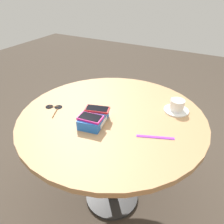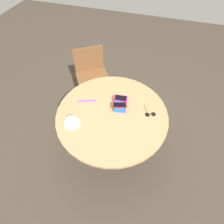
{
  "view_description": "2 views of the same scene",
  "coord_description": "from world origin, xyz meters",
  "px_view_note": "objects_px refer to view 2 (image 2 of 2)",
  "views": [
    {
      "loc": [
        -0.93,
        -0.5,
        1.43
      ],
      "look_at": [
        0.0,
        0.0,
        0.76
      ],
      "focal_mm": 35.0,
      "sensor_mm": 36.0,
      "label": 1
    },
    {
      "loc": [
        0.98,
        0.3,
        2.07
      ],
      "look_at": [
        0.0,
        0.0,
        0.76
      ],
      "focal_mm": 28.0,
      "sensor_mm": 36.0,
      "label": 2
    }
  ],
  "objects_px": {
    "round_table": "(112,119)",
    "lanyard_strap": "(87,101)",
    "coffee_cup": "(71,121)",
    "saucer": "(72,123)",
    "phone_red": "(120,105)",
    "phone_box": "(120,104)",
    "sunglasses": "(150,114)",
    "chair_near_window": "(92,77)",
    "phone_magenta": "(121,98)"
  },
  "relations": [
    {
      "from": "coffee_cup",
      "to": "phone_red",
      "type": "bearing_deg",
      "value": 128.33
    },
    {
      "from": "phone_red",
      "to": "saucer",
      "type": "relative_size",
      "value": 0.99
    },
    {
      "from": "sunglasses",
      "to": "coffee_cup",
      "type": "bearing_deg",
      "value": -64.27
    },
    {
      "from": "coffee_cup",
      "to": "lanyard_strap",
      "type": "distance_m",
      "value": 0.3
    },
    {
      "from": "phone_red",
      "to": "chair_near_window",
      "type": "height_order",
      "value": "chair_near_window"
    },
    {
      "from": "round_table",
      "to": "phone_red",
      "type": "xyz_separation_m",
      "value": [
        -0.07,
        0.05,
        0.16
      ]
    },
    {
      "from": "sunglasses",
      "to": "phone_red",
      "type": "bearing_deg",
      "value": -84.55
    },
    {
      "from": "coffee_cup",
      "to": "chair_near_window",
      "type": "height_order",
      "value": "chair_near_window"
    },
    {
      "from": "saucer",
      "to": "chair_near_window",
      "type": "bearing_deg",
      "value": -168.59
    },
    {
      "from": "saucer",
      "to": "coffee_cup",
      "type": "xyz_separation_m",
      "value": [
        0.0,
        0.0,
        0.04
      ]
    },
    {
      "from": "saucer",
      "to": "sunglasses",
      "type": "bearing_deg",
      "value": 115.56
    },
    {
      "from": "saucer",
      "to": "lanyard_strap",
      "type": "distance_m",
      "value": 0.3
    },
    {
      "from": "phone_magenta",
      "to": "saucer",
      "type": "distance_m",
      "value": 0.52
    },
    {
      "from": "phone_box",
      "to": "chair_near_window",
      "type": "xyz_separation_m",
      "value": [
        -0.62,
        -0.56,
        -0.31
      ]
    },
    {
      "from": "phone_red",
      "to": "sunglasses",
      "type": "height_order",
      "value": "phone_red"
    },
    {
      "from": "round_table",
      "to": "phone_box",
      "type": "xyz_separation_m",
      "value": [
        -0.12,
        0.05,
        0.12
      ]
    },
    {
      "from": "phone_box",
      "to": "saucer",
      "type": "xyz_separation_m",
      "value": [
        0.34,
        -0.37,
        -0.02
      ]
    },
    {
      "from": "phone_box",
      "to": "phone_red",
      "type": "relative_size",
      "value": 1.35
    },
    {
      "from": "round_table",
      "to": "chair_near_window",
      "type": "xyz_separation_m",
      "value": [
        -0.74,
        -0.51,
        -0.19
      ]
    },
    {
      "from": "phone_box",
      "to": "sunglasses",
      "type": "height_order",
      "value": "phone_box"
    },
    {
      "from": "phone_magenta",
      "to": "sunglasses",
      "type": "relative_size",
      "value": 0.99
    },
    {
      "from": "round_table",
      "to": "sunglasses",
      "type": "xyz_separation_m",
      "value": [
        -0.1,
        0.35,
        0.1
      ]
    },
    {
      "from": "round_table",
      "to": "phone_box",
      "type": "height_order",
      "value": "phone_box"
    },
    {
      "from": "phone_magenta",
      "to": "coffee_cup",
      "type": "height_order",
      "value": "coffee_cup"
    },
    {
      "from": "lanyard_strap",
      "to": "phone_red",
      "type": "bearing_deg",
      "value": 88.57
    },
    {
      "from": "round_table",
      "to": "lanyard_strap",
      "type": "height_order",
      "value": "lanyard_strap"
    },
    {
      "from": "round_table",
      "to": "sunglasses",
      "type": "height_order",
      "value": "sunglasses"
    },
    {
      "from": "phone_box",
      "to": "coffee_cup",
      "type": "bearing_deg",
      "value": -46.91
    },
    {
      "from": "phone_red",
      "to": "chair_near_window",
      "type": "relative_size",
      "value": 0.18
    },
    {
      "from": "lanyard_strap",
      "to": "sunglasses",
      "type": "distance_m",
      "value": 0.64
    },
    {
      "from": "phone_red",
      "to": "saucer",
      "type": "height_order",
      "value": "phone_red"
    },
    {
      "from": "sunglasses",
      "to": "saucer",
      "type": "bearing_deg",
      "value": -64.44
    },
    {
      "from": "round_table",
      "to": "saucer",
      "type": "relative_size",
      "value": 7.32
    },
    {
      "from": "round_table",
      "to": "lanyard_strap",
      "type": "distance_m",
      "value": 0.31
    },
    {
      "from": "round_table",
      "to": "saucer",
      "type": "distance_m",
      "value": 0.4
    },
    {
      "from": "round_table",
      "to": "chair_near_window",
      "type": "distance_m",
      "value": 0.92
    },
    {
      "from": "phone_box",
      "to": "lanyard_strap",
      "type": "bearing_deg",
      "value": -83.23
    },
    {
      "from": "phone_red",
      "to": "lanyard_strap",
      "type": "bearing_deg",
      "value": -91.43
    },
    {
      "from": "phone_red",
      "to": "saucer",
      "type": "bearing_deg",
      "value": -51.96
    },
    {
      "from": "lanyard_strap",
      "to": "chair_near_window",
      "type": "distance_m",
      "value": 0.76
    },
    {
      "from": "phone_magenta",
      "to": "saucer",
      "type": "bearing_deg",
      "value": -43.37
    },
    {
      "from": "phone_red",
      "to": "saucer",
      "type": "distance_m",
      "value": 0.47
    },
    {
      "from": "phone_magenta",
      "to": "chair_near_window",
      "type": "bearing_deg",
      "value": -136.53
    },
    {
      "from": "round_table",
      "to": "coffee_cup",
      "type": "relative_size",
      "value": 10.92
    },
    {
      "from": "coffee_cup",
      "to": "round_table",
      "type": "bearing_deg",
      "value": 125.26
    },
    {
      "from": "coffee_cup",
      "to": "saucer",
      "type": "bearing_deg",
      "value": -130.6
    },
    {
      "from": "lanyard_strap",
      "to": "phone_box",
      "type": "bearing_deg",
      "value": 96.77
    },
    {
      "from": "coffee_cup",
      "to": "sunglasses",
      "type": "distance_m",
      "value": 0.74
    },
    {
      "from": "sunglasses",
      "to": "lanyard_strap",
      "type": "bearing_deg",
      "value": -88.24
    },
    {
      "from": "chair_near_window",
      "to": "phone_magenta",
      "type": "bearing_deg",
      "value": 43.47
    }
  ]
}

